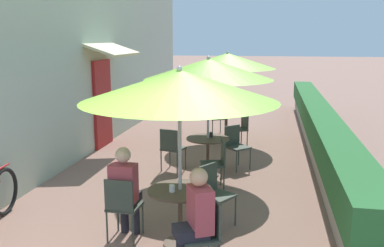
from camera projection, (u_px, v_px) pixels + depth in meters
The scene contains 21 objects.
cafe_facade_wall at pixel (104, 59), 10.73m from camera, with size 0.98×14.00×4.20m.
planter_hedge at pixel (318, 127), 10.11m from camera, with size 0.60×13.00×1.01m.
patio_table_near at pixel (180, 204), 5.42m from camera, with size 0.82×0.82×0.74m.
patio_umbrella_near at pixel (180, 86), 5.12m from camera, with size 2.41×2.41×2.29m.
cafe_chair_near_left at pixel (214, 190), 6.01m from camera, with size 0.55×0.55×0.87m.
cafe_chair_near_right at pixel (122, 204), 5.51m from camera, with size 0.41×0.41×0.87m.
seated_patron_near_right at pixel (125, 188), 5.59m from camera, with size 0.35×0.41×1.25m.
cafe_chair_near_back at pixel (205, 231), 4.74m from camera, with size 0.54×0.54×0.87m.
seated_patron_near_back at pixel (195, 218), 4.68m from camera, with size 0.50×0.47×1.25m.
coffee_cup_near at pixel (172, 188), 5.29m from camera, with size 0.07×0.07×0.09m.
patio_table_mid at pixel (208, 148), 8.18m from camera, with size 0.82×0.82×0.74m.
patio_umbrella_mid at pixel (208, 69), 7.88m from camera, with size 2.41×2.41×2.29m.
cafe_chair_mid_left at pixel (235, 143), 8.66m from camera, with size 0.57×0.57×0.87m.
cafe_chair_mid_right at pixel (171, 146), 8.44m from camera, with size 0.49×0.49×0.87m.
cafe_chair_mid_back at pixel (217, 160), 7.46m from camera, with size 0.49×0.49×0.87m.
coffee_cup_mid at pixel (211, 135), 8.23m from camera, with size 0.07×0.07×0.09m.
patio_table_far at pixel (226, 120), 10.99m from camera, with size 0.82×0.82×0.74m.
patio_umbrella_far at pixel (227, 61), 10.70m from camera, with size 2.41×2.41×2.29m.
cafe_chair_far_left at pixel (214, 116), 11.68m from camera, with size 0.54×0.54×0.87m.
cafe_chair_far_right at pixel (241, 126), 10.31m from camera, with size 0.54×0.54×0.87m.
coffee_cup_far at pixel (225, 111), 10.83m from camera, with size 0.07×0.07×0.09m.
Camera 1 is at (1.64, -3.38, 2.62)m, focal length 40.00 mm.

